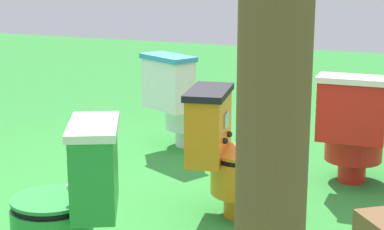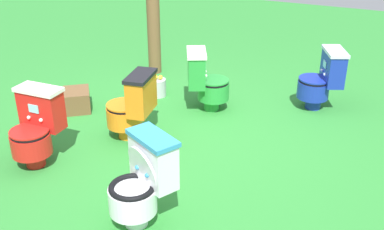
{
  "view_description": "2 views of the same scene",
  "coord_description": "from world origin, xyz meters",
  "px_view_note": "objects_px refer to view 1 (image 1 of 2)",
  "views": [
    {
      "loc": [
        3.22,
        1.59,
        1.44
      ],
      "look_at": [
        -0.29,
        0.17,
        0.52
      ],
      "focal_mm": 61.87,
      "sensor_mm": 36.0,
      "label": 1
    },
    {
      "loc": [
        -3.82,
        -1.9,
        2.37
      ],
      "look_at": [
        0.0,
        -0.16,
        0.33
      ],
      "focal_mm": 43.68,
      "sensor_mm": 36.0,
      "label": 2
    }
  ],
  "objects_px": {
    "toilet_white": "(180,100)",
    "toilet_red": "(353,129)",
    "wooden_post": "(272,142)",
    "toilet_green": "(71,200)",
    "toilet_orange": "(228,152)"
  },
  "relations": [
    {
      "from": "toilet_white",
      "to": "wooden_post",
      "type": "relative_size",
      "value": 0.36
    },
    {
      "from": "toilet_white",
      "to": "toilet_orange",
      "type": "xyz_separation_m",
      "value": [
        1.14,
        0.78,
        -0.0
      ]
    },
    {
      "from": "toilet_green",
      "to": "toilet_red",
      "type": "bearing_deg",
      "value": -55.55
    },
    {
      "from": "toilet_green",
      "to": "toilet_red",
      "type": "relative_size",
      "value": 1.0
    },
    {
      "from": "toilet_white",
      "to": "toilet_red",
      "type": "distance_m",
      "value": 1.4
    },
    {
      "from": "toilet_green",
      "to": "wooden_post",
      "type": "xyz_separation_m",
      "value": [
        0.87,
        1.15,
        0.63
      ]
    },
    {
      "from": "toilet_white",
      "to": "toilet_orange",
      "type": "distance_m",
      "value": 1.38
    },
    {
      "from": "toilet_orange",
      "to": "wooden_post",
      "type": "relative_size",
      "value": 0.36
    },
    {
      "from": "toilet_white",
      "to": "wooden_post",
      "type": "height_order",
      "value": "wooden_post"
    },
    {
      "from": "toilet_white",
      "to": "wooden_post",
      "type": "bearing_deg",
      "value": -35.03
    },
    {
      "from": "toilet_white",
      "to": "toilet_green",
      "type": "bearing_deg",
      "value": -52.21
    },
    {
      "from": "toilet_green",
      "to": "toilet_white",
      "type": "bearing_deg",
      "value": -16.21
    },
    {
      "from": "toilet_green",
      "to": "wooden_post",
      "type": "relative_size",
      "value": 0.36
    },
    {
      "from": "toilet_green",
      "to": "wooden_post",
      "type": "bearing_deg",
      "value": -153.21
    },
    {
      "from": "toilet_red",
      "to": "toilet_orange",
      "type": "height_order",
      "value": "same"
    }
  ]
}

